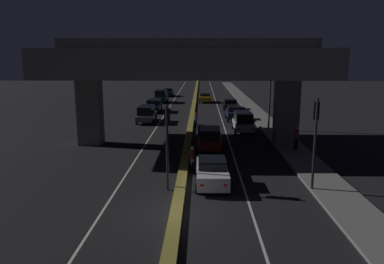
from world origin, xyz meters
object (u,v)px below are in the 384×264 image
Objects in this scene: car_dark_green_third_oncoming at (161,96)px; motorcycle_black_filtering_mid at (199,134)px; traffic_light_left_of_median at (167,132)px; car_white_third at (243,121)px; car_dark_blue_fourth at (235,113)px; car_grey_lead_oncoming at (146,114)px; traffic_light_right_of_median at (315,129)px; street_lamp at (268,79)px; car_white_lead at (212,171)px; car_black_fifth at (230,104)px; motorcycle_white_filtering_near at (192,159)px; car_dark_blue_second_oncoming at (154,105)px; car_dark_blue_fourth_oncoming at (168,92)px; car_taxi_yellow_sixth at (205,98)px; motorcycle_blue_filtering_far at (196,120)px; pedestrian_on_sidewalk at (296,138)px; car_dark_red_second at (210,138)px.

car_dark_green_third_oncoming reaches higher than motorcycle_black_filtering_mid.
traffic_light_left_of_median is 17.84m from car_white_third.
car_dark_green_third_oncoming reaches higher than car_dark_blue_fourth.
car_grey_lead_oncoming is at bearing 99.27° from car_dark_blue_fourth.
street_lamp is at bearing 88.47° from traffic_light_right_of_median.
car_black_fifth is at bearing -7.08° from car_white_lead.
street_lamp is at bearing 64.58° from traffic_light_left_of_median.
traffic_light_right_of_median reaches higher than motorcycle_white_filtering_near.
car_dark_blue_second_oncoming reaches higher than car_black_fifth.
street_lamp is 2.21× the size of car_dark_blue_fourth.
traffic_light_right_of_median is at bearing 14.07° from car_dark_blue_fourth_oncoming.
car_white_third is at bearing 38.81° from car_dark_blue_second_oncoming.
car_white_lead is at bearing 18.28° from car_grey_lead_oncoming.
motorcycle_white_filtering_near is at bearing 7.31° from car_dark_blue_fourth_oncoming.
car_grey_lead_oncoming reaches higher than car_dark_blue_second_oncoming.
traffic_light_left_of_median is 12.85m from motorcycle_black_filtering_mid.
car_dark_green_third_oncoming is (-7.12, 39.50, 0.29)m from car_white_lead.
car_white_lead is 1.00× the size of car_dark_blue_second_oncoming.
traffic_light_left_of_median is 1.02× the size of car_black_fifth.
motorcycle_white_filtering_near is at bearing 172.82° from motorcycle_black_filtering_mid.
car_grey_lead_oncoming reaches higher than motorcycle_white_filtering_near.
car_black_fifth is 1.14× the size of car_dark_blue_fourth_oncoming.
car_white_third is 1.11× the size of car_dark_blue_fourth.
motorcycle_black_filtering_mid is at bearing 179.30° from car_taxi_yellow_sixth.
motorcycle_blue_filtering_far is at bearing 2.80° from car_white_lead.
car_dark_blue_fourth_oncoming is 2.29× the size of motorcycle_blue_filtering_far.
traffic_light_left_of_median is 1.08× the size of car_white_third.
car_dark_blue_fourth_oncoming is 31.35m from motorcycle_blue_filtering_far.
street_lamp reaches higher than car_dark_green_third_oncoming.
car_black_fifth is at bearing 97.99° from pedestrian_on_sidewalk.
car_black_fifth is at bearing 102.97° from car_dark_blue_second_oncoming.
pedestrian_on_sidewalk is (7.53, -3.73, 0.46)m from motorcycle_black_filtering_mid.
pedestrian_on_sidewalk reaches higher than car_dark_blue_fourth.
pedestrian_on_sidewalk is at bearing -84.76° from street_lamp.
traffic_light_left_of_median reaches higher than motorcycle_white_filtering_near.
motorcycle_white_filtering_near is at bearing 172.00° from car_black_fifth.
car_dark_blue_second_oncoming is 25.31m from pedestrian_on_sidewalk.
car_white_lead is 10.33m from pedestrian_on_sidewalk.
car_grey_lead_oncoming is (-12.25, 21.75, -2.50)m from traffic_light_right_of_median.
traffic_light_right_of_median is 2.86× the size of motorcycle_blue_filtering_far.
car_dark_blue_fourth is 2.19× the size of pedestrian_on_sidewalk.
car_taxi_yellow_sixth is (-0.01, 40.06, -0.03)m from car_white_lead.
traffic_light_left_of_median is at bearing -136.52° from pedestrian_on_sidewalk.
car_dark_red_second reaches higher than motorcycle_blue_filtering_far.
car_white_third reaches higher than car_dark_red_second.
car_dark_blue_second_oncoming is (-7.06, 20.44, 0.01)m from car_dark_red_second.
car_dark_blue_fourth is at bearing 1.81° from car_white_third.
car_dark_green_third_oncoming is (-10.56, 8.13, 0.33)m from car_black_fifth.
car_dark_blue_fourth is 2.22× the size of motorcycle_blue_filtering_far.
car_dark_blue_second_oncoming is 2.56× the size of motorcycle_blue_filtering_far.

